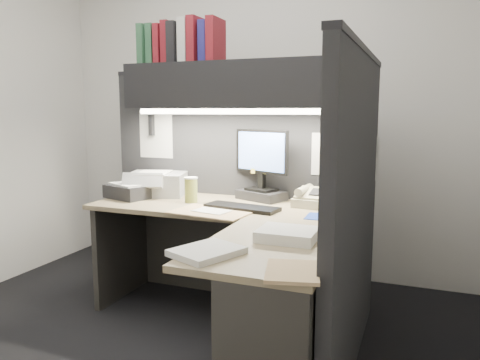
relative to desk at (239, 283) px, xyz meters
The scene contains 21 objects.
floor 0.61m from the desk, behind, with size 3.50×3.50×0.00m, color black.
wall_back 1.81m from the desk, 105.82° to the left, with size 3.50×0.04×2.70m, color white.
partition_back 1.07m from the desk, 113.00° to the left, with size 1.90×0.06×1.60m, color black.
partition_right 0.68m from the desk, 18.19° to the left, with size 0.06×1.50×1.60m, color black.
desk is the anchor object (origin of this frame).
overhead_shelf 1.33m from the desk, 111.79° to the left, with size 1.55×0.34×0.30m, color black.
task_light_tube 1.12m from the desk, 116.16° to the left, with size 0.04×0.04×1.32m, color white.
monitor 0.96m from the desk, 100.76° to the left, with size 0.42×0.30×0.48m.
keyboard 0.59m from the desk, 109.18° to the left, with size 0.47×0.16×0.02m, color black.
mousepad 0.64m from the desk, 51.61° to the left, with size 0.20×0.18×0.00m, color #1C379B.
mouse 0.66m from the desk, 50.91° to the left, with size 0.06×0.10×0.04m, color black.
telephone 0.83m from the desk, 72.56° to the left, with size 0.23×0.24×0.09m, color beige.
coffee_cup 0.88m from the desk, 134.91° to the left, with size 0.08×0.08×0.16m, color #B6AC48.
printer 1.23m from the desk, 141.52° to the left, with size 0.40×0.34×0.16m, color gray.
notebook_stack 1.22m from the desk, 151.48° to the left, with size 0.31×0.26×0.09m, color black.
open_folder 0.53m from the desk, 133.14° to the left, with size 0.46×0.30×0.01m, color tan.
paper_stack_a 0.43m from the desk, 17.32° to the right, with size 0.27×0.23×0.05m, color white.
paper_stack_b 0.53m from the desk, 86.39° to the right, with size 0.22×0.28×0.03m, color white.
manila_stack 0.74m from the desk, 51.20° to the right, with size 0.20×0.25×0.01m, color tan.
binder_row 1.70m from the desk, 133.31° to the left, with size 0.57×0.26×0.30m.
pinned_papers 0.83m from the desk, 90.40° to the left, with size 1.76×1.31×0.51m.
Camera 1 is at (1.28, -2.17, 1.34)m, focal length 35.00 mm.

